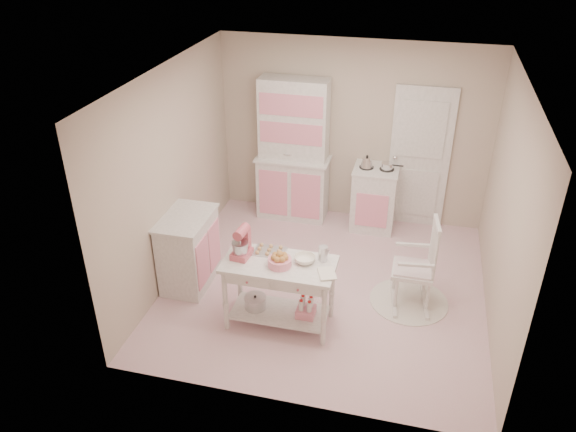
# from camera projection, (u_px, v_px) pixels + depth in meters

# --- Properties ---
(room_shell) EXTENTS (3.84, 3.84, 2.62)m
(room_shell) POSITION_uv_depth(u_px,v_px,m) (330.00, 163.00, 6.11)
(room_shell) COLOR #C87D90
(room_shell) RESTS_ON ground
(door) EXTENTS (0.82, 0.05, 2.04)m
(door) POSITION_uv_depth(u_px,v_px,m) (419.00, 158.00, 7.80)
(door) COLOR white
(door) RESTS_ON ground
(hutch) EXTENTS (1.06, 0.50, 2.08)m
(hutch) POSITION_uv_depth(u_px,v_px,m) (293.00, 151.00, 7.98)
(hutch) COLOR white
(hutch) RESTS_ON ground
(stove) EXTENTS (0.62, 0.57, 0.92)m
(stove) POSITION_uv_depth(u_px,v_px,m) (374.00, 198.00, 7.97)
(stove) COLOR white
(stove) RESTS_ON ground
(base_cabinet) EXTENTS (0.54, 0.84, 0.92)m
(base_cabinet) POSITION_uv_depth(u_px,v_px,m) (189.00, 250.00, 6.77)
(base_cabinet) COLOR white
(base_cabinet) RESTS_ON ground
(lace_rug) EXTENTS (0.92, 0.92, 0.01)m
(lace_rug) POSITION_uv_depth(u_px,v_px,m) (409.00, 301.00, 6.64)
(lace_rug) COLOR white
(lace_rug) RESTS_ON ground
(rocking_chair) EXTENTS (0.57, 0.78, 1.10)m
(rocking_chair) POSITION_uv_depth(u_px,v_px,m) (414.00, 263.00, 6.38)
(rocking_chair) COLOR white
(rocking_chair) RESTS_ON ground
(work_table) EXTENTS (1.20, 0.60, 0.80)m
(work_table) POSITION_uv_depth(u_px,v_px,m) (279.00, 293.00, 6.12)
(work_table) COLOR white
(work_table) RESTS_ON ground
(stand_mixer) EXTENTS (0.23, 0.30, 0.34)m
(stand_mixer) POSITION_uv_depth(u_px,v_px,m) (241.00, 243.00, 5.95)
(stand_mixer) COLOR #CB5566
(stand_mixer) RESTS_ON work_table
(cookie_tray) EXTENTS (0.34, 0.24, 0.02)m
(cookie_tray) POSITION_uv_depth(u_px,v_px,m) (270.00, 251.00, 6.11)
(cookie_tray) COLOR silver
(cookie_tray) RESTS_ON work_table
(bread_basket) EXTENTS (0.25, 0.25, 0.09)m
(bread_basket) POSITION_uv_depth(u_px,v_px,m) (280.00, 262.00, 5.86)
(bread_basket) COLOR pink
(bread_basket) RESTS_ON work_table
(mixing_bowl) EXTENTS (0.23, 0.23, 0.07)m
(mixing_bowl) POSITION_uv_depth(u_px,v_px,m) (305.00, 259.00, 5.92)
(mixing_bowl) COLOR white
(mixing_bowl) RESTS_ON work_table
(metal_pitcher) EXTENTS (0.10, 0.10, 0.17)m
(metal_pitcher) POSITION_uv_depth(u_px,v_px,m) (323.00, 254.00, 5.93)
(metal_pitcher) COLOR silver
(metal_pitcher) RESTS_ON work_table
(recipe_book) EXTENTS (0.24, 0.28, 0.02)m
(recipe_book) POSITION_uv_depth(u_px,v_px,m) (319.00, 274.00, 5.73)
(recipe_book) COLOR white
(recipe_book) RESTS_ON work_table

